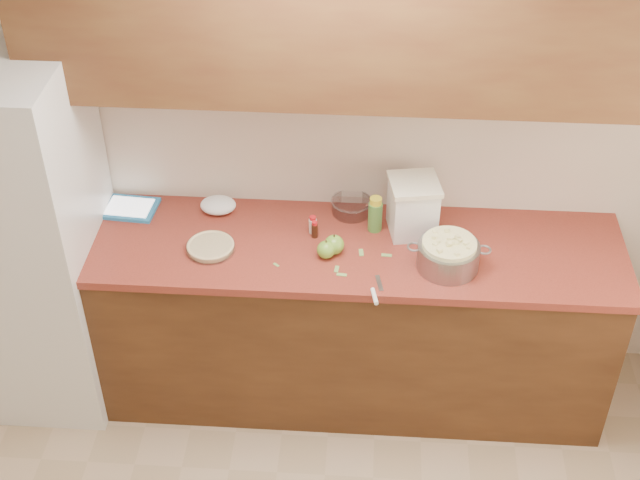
# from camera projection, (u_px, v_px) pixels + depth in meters

# --- Properties ---
(room_shell) EXTENTS (3.60, 3.60, 3.60)m
(room_shell) POSITION_uv_depth(u_px,v_px,m) (307.00, 453.00, 2.64)
(room_shell) COLOR tan
(room_shell) RESTS_ON ground
(counter_run) EXTENTS (2.64, 0.68, 0.92)m
(counter_run) POSITION_uv_depth(u_px,v_px,m) (333.00, 318.00, 4.31)
(counter_run) COLOR #502E16
(counter_run) RESTS_ON ground
(upper_cabinets) EXTENTS (2.60, 0.34, 0.70)m
(upper_cabinets) POSITION_uv_depth(u_px,v_px,m) (338.00, 16.00, 3.51)
(upper_cabinets) COLOR brown
(upper_cabinets) RESTS_ON room_shell
(fridge) EXTENTS (0.70, 0.70, 1.80)m
(fridge) POSITION_uv_depth(u_px,v_px,m) (21.00, 239.00, 4.09)
(fridge) COLOR silver
(fridge) RESTS_ON ground
(pie) EXTENTS (0.22, 0.22, 0.04)m
(pie) POSITION_uv_depth(u_px,v_px,m) (211.00, 247.00, 3.98)
(pie) COLOR silver
(pie) RESTS_ON counter_run
(colander) EXTENTS (0.37, 0.27, 0.14)m
(colander) POSITION_uv_depth(u_px,v_px,m) (448.00, 255.00, 3.87)
(colander) COLOR gray
(colander) RESTS_ON counter_run
(flour_canister) EXTENTS (0.25, 0.25, 0.27)m
(flour_canister) POSITION_uv_depth(u_px,v_px,m) (413.00, 206.00, 4.03)
(flour_canister) COLOR white
(flour_canister) RESTS_ON counter_run
(tablet) EXTENTS (0.27, 0.21, 0.02)m
(tablet) POSITION_uv_depth(u_px,v_px,m) (129.00, 208.00, 4.23)
(tablet) COLOR #267BB6
(tablet) RESTS_ON counter_run
(paring_knife) EXTENTS (0.06, 0.20, 0.02)m
(paring_knife) POSITION_uv_depth(u_px,v_px,m) (375.00, 294.00, 3.75)
(paring_knife) COLOR gray
(paring_knife) RESTS_ON counter_run
(lemon_bottle) EXTENTS (0.06, 0.06, 0.18)m
(lemon_bottle) POSITION_uv_depth(u_px,v_px,m) (375.00, 215.00, 4.06)
(lemon_bottle) COLOR #4C8C38
(lemon_bottle) RESTS_ON counter_run
(cinnamon_shaker) EXTENTS (0.04, 0.04, 0.09)m
(cinnamon_shaker) POSITION_uv_depth(u_px,v_px,m) (313.00, 225.00, 4.07)
(cinnamon_shaker) COLOR beige
(cinnamon_shaker) RESTS_ON counter_run
(vanilla_bottle) EXTENTS (0.03, 0.03, 0.08)m
(vanilla_bottle) POSITION_uv_depth(u_px,v_px,m) (315.00, 230.00, 4.05)
(vanilla_bottle) COLOR black
(vanilla_bottle) RESTS_ON counter_run
(mixing_bowl) EXTENTS (0.19, 0.19, 0.07)m
(mixing_bowl) POSITION_uv_depth(u_px,v_px,m) (351.00, 205.00, 4.20)
(mixing_bowl) COLOR silver
(mixing_bowl) RESTS_ON counter_run
(paper_towel) EXTENTS (0.21, 0.19, 0.07)m
(paper_towel) POSITION_uv_depth(u_px,v_px,m) (218.00, 205.00, 4.21)
(paper_towel) COLOR white
(paper_towel) RESTS_ON counter_run
(apple_left) EXTENTS (0.08, 0.08, 0.09)m
(apple_left) POSITION_uv_depth(u_px,v_px,m) (326.00, 250.00, 3.93)
(apple_left) COLOR #699D2D
(apple_left) RESTS_ON counter_run
(apple_center) EXTENTS (0.09, 0.09, 0.10)m
(apple_center) POSITION_uv_depth(u_px,v_px,m) (334.00, 245.00, 3.95)
(apple_center) COLOR #699D2D
(apple_center) RESTS_ON counter_run
(peel_a) EXTENTS (0.02, 0.05, 0.00)m
(peel_a) POSITION_uv_depth(u_px,v_px,m) (361.00, 252.00, 3.98)
(peel_a) COLOR #79A851
(peel_a) RESTS_ON counter_run
(peel_b) EXTENTS (0.05, 0.02, 0.00)m
(peel_b) POSITION_uv_depth(u_px,v_px,m) (387.00, 255.00, 3.96)
(peel_b) COLOR #79A851
(peel_b) RESTS_ON counter_run
(peel_c) EXTENTS (0.03, 0.03, 0.00)m
(peel_c) POSITION_uv_depth(u_px,v_px,m) (276.00, 265.00, 3.91)
(peel_c) COLOR #79A851
(peel_c) RESTS_ON counter_run
(peel_d) EXTENTS (0.05, 0.02, 0.00)m
(peel_d) POSITION_uv_depth(u_px,v_px,m) (342.00, 275.00, 3.86)
(peel_d) COLOR #79A851
(peel_d) RESTS_ON counter_run
(peel_e) EXTENTS (0.02, 0.04, 0.00)m
(peel_e) POSITION_uv_depth(u_px,v_px,m) (337.00, 269.00, 3.89)
(peel_e) COLOR #79A851
(peel_e) RESTS_ON counter_run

